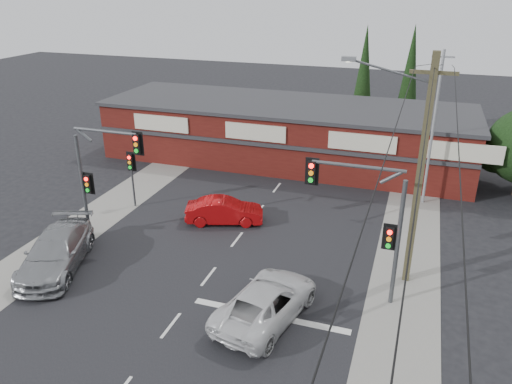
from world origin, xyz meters
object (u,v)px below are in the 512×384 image
(white_suv, at_px, (266,301))
(silver_suv, at_px, (56,252))
(red_sedan, at_px, (224,211))
(shop_building, at_px, (286,131))
(utility_pole, at_px, (417,167))

(white_suv, bearing_deg, silver_suv, 10.12)
(red_sedan, distance_m, shop_building, 11.37)
(red_sedan, xyz_separation_m, shop_building, (0.36, 11.27, 1.44))
(white_suv, bearing_deg, shop_building, -64.21)
(silver_suv, xyz_separation_m, shop_building, (5.99, 18.14, 1.30))
(white_suv, bearing_deg, utility_pole, -124.84)
(white_suv, xyz_separation_m, red_sedan, (-4.72, 7.31, -0.05))
(silver_suv, height_order, utility_pole, utility_pole)
(white_suv, height_order, silver_suv, silver_suv)
(shop_building, relative_size, utility_pole, 2.73)
(white_suv, xyz_separation_m, silver_suv, (-10.36, 0.44, 0.09))
(shop_building, height_order, utility_pole, utility_pole)
(white_suv, relative_size, utility_pole, 0.54)
(red_sedan, xyz_separation_m, utility_pole, (9.72, -2.72, 4.70))
(silver_suv, relative_size, utility_pole, 0.58)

